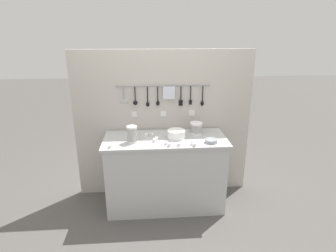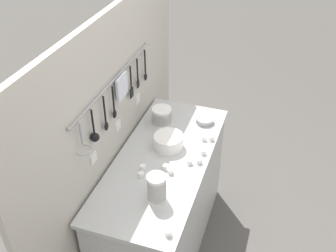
{
  "view_description": "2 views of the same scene",
  "coord_description": "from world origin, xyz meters",
  "px_view_note": "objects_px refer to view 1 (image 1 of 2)",
  "views": [
    {
      "loc": [
        -0.2,
        -3.07,
        2.11
      ],
      "look_at": [
        0.04,
        0.02,
        1.04
      ],
      "focal_mm": 30.0,
      "sensor_mm": 36.0,
      "label": 1
    },
    {
      "loc": [
        -1.96,
        -0.69,
        2.66
      ],
      "look_at": [
        0.03,
        -0.03,
        1.16
      ],
      "focal_mm": 42.0,
      "sensor_mm": 36.0,
      "label": 2
    }
  ],
  "objects_px": {
    "cup_back_left": "(195,145)",
    "cup_by_caddy": "(157,139)",
    "cup_front_right": "(146,135)",
    "cup_edge_near": "(169,145)",
    "cup_beside_plates": "(152,134)",
    "bowl_stack_back_corner": "(132,134)",
    "cup_edge_far": "(192,143)",
    "cup_mid_row": "(154,140)",
    "cup_centre": "(110,146)",
    "cup_back_right": "(166,143)",
    "cup_front_left": "(179,145)",
    "steel_mixing_bowl": "(211,141)",
    "plate_stack": "(176,134)",
    "bowl_stack_short_front": "(196,128)"
  },
  "relations": [
    {
      "from": "cup_mid_row",
      "to": "bowl_stack_back_corner",
      "type": "bearing_deg",
      "value": 178.75
    },
    {
      "from": "steel_mixing_bowl",
      "to": "cup_centre",
      "type": "distance_m",
      "value": 1.13
    },
    {
      "from": "cup_edge_far",
      "to": "cup_beside_plates",
      "type": "bearing_deg",
      "value": 145.03
    },
    {
      "from": "cup_front_right",
      "to": "cup_mid_row",
      "type": "bearing_deg",
      "value": -61.75
    },
    {
      "from": "bowl_stack_back_corner",
      "to": "bowl_stack_short_front",
      "type": "height_order",
      "value": "bowl_stack_back_corner"
    },
    {
      "from": "cup_edge_far",
      "to": "cup_by_caddy",
      "type": "distance_m",
      "value": 0.42
    },
    {
      "from": "bowl_stack_back_corner",
      "to": "cup_back_right",
      "type": "distance_m",
      "value": 0.4
    },
    {
      "from": "cup_back_left",
      "to": "bowl_stack_short_front",
      "type": "bearing_deg",
      "value": 78.02
    },
    {
      "from": "steel_mixing_bowl",
      "to": "cup_centre",
      "type": "relative_size",
      "value": 3.55
    },
    {
      "from": "cup_beside_plates",
      "to": "cup_edge_far",
      "type": "bearing_deg",
      "value": -34.97
    },
    {
      "from": "plate_stack",
      "to": "cup_by_caddy",
      "type": "height_order",
      "value": "plate_stack"
    },
    {
      "from": "cup_edge_near",
      "to": "cup_by_caddy",
      "type": "bearing_deg",
      "value": 123.3
    },
    {
      "from": "cup_centre",
      "to": "cup_edge_near",
      "type": "xyz_separation_m",
      "value": [
        0.64,
        -0.01,
        0.0
      ]
    },
    {
      "from": "cup_beside_plates",
      "to": "bowl_stack_back_corner",
      "type": "bearing_deg",
      "value": -141.56
    },
    {
      "from": "cup_back_left",
      "to": "cup_mid_row",
      "type": "height_order",
      "value": "same"
    },
    {
      "from": "cup_centre",
      "to": "cup_front_right",
      "type": "relative_size",
      "value": 1.0
    },
    {
      "from": "bowl_stack_short_front",
      "to": "cup_by_caddy",
      "type": "xyz_separation_m",
      "value": [
        -0.49,
        -0.19,
        -0.05
      ]
    },
    {
      "from": "bowl_stack_back_corner",
      "to": "cup_edge_far",
      "type": "relative_size",
      "value": 4.89
    },
    {
      "from": "steel_mixing_bowl",
      "to": "cup_centre",
      "type": "xyz_separation_m",
      "value": [
        -1.12,
        -0.07,
        -0.0
      ]
    },
    {
      "from": "cup_back_right",
      "to": "cup_centre",
      "type": "distance_m",
      "value": 0.61
    },
    {
      "from": "plate_stack",
      "to": "cup_back_left",
      "type": "bearing_deg",
      "value": -57.51
    },
    {
      "from": "cup_front_right",
      "to": "plate_stack",
      "type": "bearing_deg",
      "value": -11.86
    },
    {
      "from": "bowl_stack_short_front",
      "to": "cup_beside_plates",
      "type": "relative_size",
      "value": 3.85
    },
    {
      "from": "steel_mixing_bowl",
      "to": "cup_edge_far",
      "type": "bearing_deg",
      "value": -168.04
    },
    {
      "from": "plate_stack",
      "to": "bowl_stack_short_front",
      "type": "bearing_deg",
      "value": 29.2
    },
    {
      "from": "cup_edge_near",
      "to": "cup_back_left",
      "type": "distance_m",
      "value": 0.28
    },
    {
      "from": "bowl_stack_back_corner",
      "to": "cup_edge_near",
      "type": "bearing_deg",
      "value": -21.08
    },
    {
      "from": "plate_stack",
      "to": "cup_back_left",
      "type": "height_order",
      "value": "plate_stack"
    },
    {
      "from": "cup_front_right",
      "to": "cup_back_left",
      "type": "relative_size",
      "value": 1.0
    },
    {
      "from": "steel_mixing_bowl",
      "to": "cup_beside_plates",
      "type": "relative_size",
      "value": 3.55
    },
    {
      "from": "cup_beside_plates",
      "to": "cup_mid_row",
      "type": "bearing_deg",
      "value": -82.83
    },
    {
      "from": "cup_back_left",
      "to": "cup_by_caddy",
      "type": "relative_size",
      "value": 1.0
    },
    {
      "from": "cup_front_left",
      "to": "cup_by_caddy",
      "type": "height_order",
      "value": "same"
    },
    {
      "from": "cup_edge_near",
      "to": "cup_beside_plates",
      "type": "bearing_deg",
      "value": 118.33
    },
    {
      "from": "cup_mid_row",
      "to": "cup_edge_far",
      "type": "bearing_deg",
      "value": -16.25
    },
    {
      "from": "cup_centre",
      "to": "cup_by_caddy",
      "type": "relative_size",
      "value": 1.0
    },
    {
      "from": "cup_back_right",
      "to": "cup_front_right",
      "type": "bearing_deg",
      "value": 129.57
    },
    {
      "from": "plate_stack",
      "to": "cup_by_caddy",
      "type": "xyz_separation_m",
      "value": [
        -0.24,
        -0.05,
        -0.03
      ]
    },
    {
      "from": "cup_front_left",
      "to": "cup_centre",
      "type": "height_order",
      "value": "same"
    },
    {
      "from": "cup_front_left",
      "to": "cup_by_caddy",
      "type": "xyz_separation_m",
      "value": [
        -0.23,
        0.2,
        0.0
      ]
    },
    {
      "from": "steel_mixing_bowl",
      "to": "cup_front_right",
      "type": "relative_size",
      "value": 3.55
    },
    {
      "from": "cup_back_left",
      "to": "cup_edge_far",
      "type": "bearing_deg",
      "value": 109.61
    },
    {
      "from": "steel_mixing_bowl",
      "to": "cup_beside_plates",
      "type": "xyz_separation_m",
      "value": [
        -0.66,
        0.26,
        -0.0
      ]
    },
    {
      "from": "cup_edge_near",
      "to": "cup_mid_row",
      "type": "distance_m",
      "value": 0.22
    },
    {
      "from": "cup_front_right",
      "to": "cup_edge_near",
      "type": "xyz_separation_m",
      "value": [
        0.25,
        -0.32,
        0.0
      ]
    },
    {
      "from": "cup_beside_plates",
      "to": "cup_mid_row",
      "type": "height_order",
      "value": "same"
    },
    {
      "from": "cup_centre",
      "to": "cup_edge_near",
      "type": "bearing_deg",
      "value": -0.66
    },
    {
      "from": "cup_beside_plates",
      "to": "cup_front_right",
      "type": "xyz_separation_m",
      "value": [
        -0.07,
        -0.01,
        0.0
      ]
    },
    {
      "from": "cup_edge_far",
      "to": "cup_front_right",
      "type": "xyz_separation_m",
      "value": [
        -0.51,
        0.29,
        0.0
      ]
    },
    {
      "from": "cup_edge_far",
      "to": "cup_mid_row",
      "type": "height_order",
      "value": "same"
    }
  ]
}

